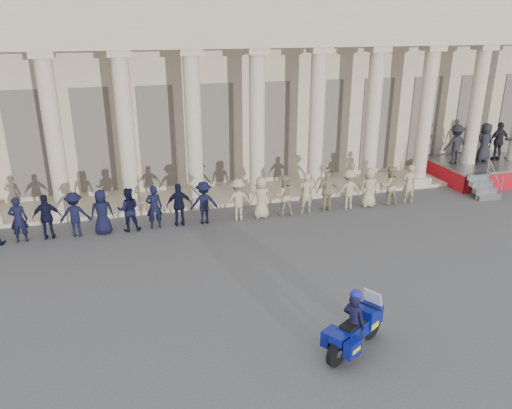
# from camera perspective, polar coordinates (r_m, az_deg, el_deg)

# --- Properties ---
(ground) EXTENTS (90.00, 90.00, 0.00)m
(ground) POSITION_cam_1_polar(r_m,az_deg,el_deg) (14.20, 3.65, -10.67)
(ground) COLOR #434346
(ground) RESTS_ON ground
(building) EXTENTS (40.00, 12.50, 9.00)m
(building) POSITION_cam_1_polar(r_m,az_deg,el_deg) (26.68, -6.64, 14.28)
(building) COLOR tan
(building) RESTS_ON ground
(officer_rank) EXTENTS (20.42, 0.62, 1.65)m
(officer_rank) POSITION_cam_1_polar(r_m,az_deg,el_deg) (18.79, -9.46, -0.10)
(officer_rank) COLOR black
(officer_rank) RESTS_ON ground
(reviewing_stand) EXTENTS (4.47, 4.23, 2.74)m
(reviewing_stand) POSITION_cam_1_polar(r_m,az_deg,el_deg) (26.21, 24.62, 5.73)
(reviewing_stand) COLOR gray
(reviewing_stand) RESTS_ON ground
(motorcycle) EXTENTS (1.85, 1.38, 1.34)m
(motorcycle) POSITION_cam_1_polar(r_m,az_deg,el_deg) (12.14, 11.33, -13.80)
(motorcycle) COLOR black
(motorcycle) RESTS_ON ground
(rider) EXTENTS (0.62, 0.69, 1.67)m
(rider) POSITION_cam_1_polar(r_m,az_deg,el_deg) (11.92, 11.12, -13.02)
(rider) COLOR black
(rider) RESTS_ON ground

